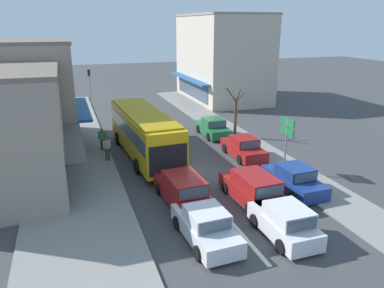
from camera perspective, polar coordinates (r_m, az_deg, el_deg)
The scene contains 20 objects.
ground_plane at distance 23.45m, azimuth -0.50°, elevation -4.47°, with size 140.00×140.00×0.00m, color #3F3F42.
lane_centre_line at distance 27.03m, azimuth -3.16°, elevation -1.41°, with size 0.20×28.00×0.01m, color silver.
sidewalk_left at distance 28.03m, azimuth -17.81°, elevation -1.42°, with size 5.20×44.00×0.14m, color gray.
kerb_right at distance 30.90m, azimuth 6.95°, elevation 1.07°, with size 2.80×44.00×0.12m, color gray.
shopfront_corner_near at distance 21.91m, azimuth -27.00°, elevation 1.23°, with size 7.17×7.64×6.75m.
shopfront_mid_block at distance 29.99m, azimuth -25.16°, elevation 6.61°, with size 8.99×9.07×7.87m.
building_right_far at distance 46.40m, azimuth 4.61°, elevation 12.97°, with size 8.66×13.15×10.05m.
city_bus at distance 26.07m, azimuth -7.36°, elevation 2.07°, with size 3.13×10.97×3.23m.
sedan_adjacent_lane_lead at distance 16.37m, azimuth 2.10°, elevation -12.38°, with size 2.05×4.28×1.47m.
wagon_queue_far_back at distance 19.82m, azimuth 9.29°, elevation -6.71°, with size 2.06×4.56×1.58m.
hatchback_behind_bus_mid at distance 17.01m, azimuth 13.99°, elevation -11.51°, with size 1.84×3.71×1.54m.
wagon_behind_bus_near at distance 19.40m, azimuth -1.42°, elevation -7.01°, with size 2.10×4.58×1.58m.
parked_sedan_kerb_front at distance 21.60m, azimuth 15.24°, elevation -5.24°, with size 1.98×4.24×1.47m.
parked_sedan_kerb_second at distance 26.32m, azimuth 7.85°, elevation -0.58°, with size 1.92×4.21×1.47m.
parked_sedan_kerb_third at distance 31.21m, azimuth 3.21°, elevation 2.50°, with size 1.94×4.22×1.47m.
traffic_light_downstreet at distance 43.10m, azimuth -15.36°, elevation 9.14°, with size 0.33×0.24×4.20m.
directional_road_sign at distance 23.30m, azimuth 14.27°, elevation 1.86°, with size 0.10×1.40×3.60m.
street_tree_right at distance 30.52m, azimuth 6.62°, elevation 4.51°, with size 1.63×1.74×4.17m.
pedestrian_with_handbag_near at distance 27.77m, azimuth -13.49°, elevation 0.95°, with size 0.66×0.31×1.63m.
pedestrian_browsing_midblock at distance 25.57m, azimuth -12.81°, elevation -0.47°, with size 0.54×0.34×1.63m.
Camera 1 is at (-6.79, -20.61, 8.89)m, focal length 35.00 mm.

